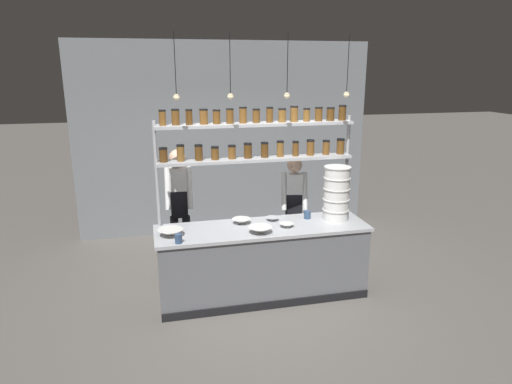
% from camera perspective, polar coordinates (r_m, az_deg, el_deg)
% --- Properties ---
extents(ground_plane, '(40.00, 40.00, 0.00)m').
position_cam_1_polar(ground_plane, '(5.96, 0.78, -12.69)').
color(ground_plane, '#5B5651').
extents(back_wall, '(5.01, 0.12, 3.22)m').
position_cam_1_polar(back_wall, '(7.86, -3.78, 6.64)').
color(back_wall, gray).
rests_on(back_wall, ground_plane).
extents(prep_counter, '(2.61, 0.76, 0.92)m').
position_cam_1_polar(prep_counter, '(5.76, 0.80, -8.67)').
color(prep_counter, slate).
rests_on(prep_counter, ground_plane).
extents(spice_shelf_unit, '(2.49, 0.28, 2.35)m').
position_cam_1_polar(spice_shelf_unit, '(5.65, 0.11, 6.11)').
color(spice_shelf_unit, '#ADAFB5').
rests_on(spice_shelf_unit, ground_plane).
extents(chef_left, '(0.38, 0.32, 1.77)m').
position_cam_1_polar(chef_left, '(6.20, -9.55, -1.45)').
color(chef_left, black).
rests_on(chef_left, ground_plane).
extents(chef_center, '(0.40, 0.33, 1.61)m').
position_cam_1_polar(chef_center, '(6.39, 4.73, -1.80)').
color(chef_center, black).
rests_on(chef_center, ground_plane).
extents(container_stack, '(0.34, 0.34, 0.69)m').
position_cam_1_polar(container_stack, '(5.84, 10.02, -0.16)').
color(container_stack, white).
rests_on(container_stack, prep_counter).
extents(prep_bowl_near_left, '(0.16, 0.16, 0.05)m').
position_cam_1_polar(prep_bowl_near_left, '(5.80, 2.06, -3.38)').
color(prep_bowl_near_left, '#B2B7BC').
rests_on(prep_bowl_near_left, prep_counter).
extents(prep_bowl_center_front, '(0.23, 0.23, 0.06)m').
position_cam_1_polar(prep_bowl_center_front, '(5.69, -1.85, -3.66)').
color(prep_bowl_center_front, silver).
rests_on(prep_bowl_center_front, prep_counter).
extents(prep_bowl_center_back, '(0.29, 0.29, 0.08)m').
position_cam_1_polar(prep_bowl_center_back, '(5.37, -10.63, -5.02)').
color(prep_bowl_center_back, silver).
rests_on(prep_bowl_center_back, prep_counter).
extents(prep_bowl_near_right, '(0.17, 0.17, 0.05)m').
position_cam_1_polar(prep_bowl_near_right, '(5.58, 3.84, -4.17)').
color(prep_bowl_near_right, silver).
rests_on(prep_bowl_near_right, prep_counter).
extents(prep_bowl_far_left, '(0.28, 0.28, 0.08)m').
position_cam_1_polar(prep_bowl_far_left, '(5.37, 0.51, -4.76)').
color(prep_bowl_far_left, silver).
rests_on(prep_bowl_far_left, prep_counter).
extents(serving_cup_front, '(0.09, 0.09, 0.10)m').
position_cam_1_polar(serving_cup_front, '(5.90, 6.43, -2.84)').
color(serving_cup_front, '#334C70').
rests_on(serving_cup_front, prep_counter).
extents(serving_cup_by_board, '(0.08, 0.08, 0.11)m').
position_cam_1_polar(serving_cup_by_board, '(5.14, -9.67, -5.76)').
color(serving_cup_by_board, '#334C70').
rests_on(serving_cup_by_board, prep_counter).
extents(pendant_light_row, '(2.06, 0.07, 0.72)m').
position_cam_1_polar(pendant_light_row, '(5.26, 0.78, 12.35)').
color(pendant_light_row, black).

